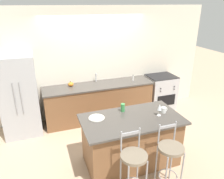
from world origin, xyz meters
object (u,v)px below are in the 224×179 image
dinner_plate (97,118)px  soap_bottle (133,78)px  bar_stool_near (133,163)px  oven_range (160,92)px  coffee_mug (164,110)px  tumbler_cup (123,108)px  pumpkin_decoration (71,84)px  wine_glass (160,107)px  bar_stool_far (170,155)px  refrigerator (19,96)px

dinner_plate → soap_bottle: soap_bottle is taller
bar_stool_near → dinner_plate: bearing=106.1°
oven_range → soap_bottle: 1.00m
bar_stool_near → coffee_mug: bar_stool_near is taller
tumbler_cup → pumpkin_decoration: 1.74m
oven_range → soap_bottle: size_ratio=6.04×
oven_range → wine_glass: bearing=-122.7°
bar_stool_near → dinner_plate: 1.02m
bar_stool_far → tumbler_cup: 1.16m
tumbler_cup → wine_glass: bearing=-33.4°
refrigerator → bar_stool_near: bearing=-57.7°
oven_range → dinner_plate: bearing=-144.8°
refrigerator → soap_bottle: 2.69m
refrigerator → bar_stool_near: (1.57, -2.48, -0.26)m
bar_stool_near → wine_glass: size_ratio=5.01×
wine_glass → pumpkin_decoration: wine_glass is taller
oven_range → coffee_mug: size_ratio=7.33×
coffee_mug → pumpkin_decoration: (-1.36, 1.89, 0.00)m
bar_stool_near → coffee_mug: (0.93, 0.74, 0.33)m
coffee_mug → tumbler_cup: (-0.68, 0.29, 0.02)m
dinner_plate → pumpkin_decoration: pumpkin_decoration is taller
refrigerator → coffee_mug: (2.49, -1.73, 0.07)m
bar_stool_near → pumpkin_decoration: size_ratio=8.57×
tumbler_cup → pumpkin_decoration: size_ratio=1.15×
wine_glass → coffee_mug: size_ratio=1.73×
coffee_mug → pumpkin_decoration: size_ratio=0.99×
bar_stool_near → wine_glass: 1.13m
oven_range → pumpkin_decoration: bearing=177.6°
bar_stool_far → pumpkin_decoration: bearing=111.2°
bar_stool_far → coffee_mug: (0.33, 0.76, 0.33)m
tumbler_cup → soap_bottle: 1.70m
refrigerator → bar_stool_far: bearing=-49.1°
bar_stool_far → soap_bottle: bar_stool_far is taller
dinner_plate → pumpkin_decoration: (-0.16, 1.69, 0.04)m
refrigerator → oven_range: refrigerator is taller
refrigerator → soap_bottle: size_ratio=11.54×
coffee_mug → pumpkin_decoration: 2.32m
coffee_mug → tumbler_cup: tumbler_cup is taller
refrigerator → bar_stool_near: refrigerator is taller
refrigerator → oven_range: size_ratio=1.91×
refrigerator → wine_glass: size_ratio=8.10×
bar_stool_far → dinner_plate: size_ratio=3.98×
dinner_plate → tumbler_cup: bearing=9.8°
refrigerator → dinner_plate: 2.01m
wine_glass → coffee_mug: bearing=26.8°
tumbler_cup → soap_bottle: size_ratio=0.96×
refrigerator → pumpkin_decoration: 1.15m
oven_range → wine_glass: wine_glass is taller
coffee_mug → soap_bottle: (0.19, 1.75, 0.01)m
bar_stool_near → soap_bottle: bearing=65.8°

